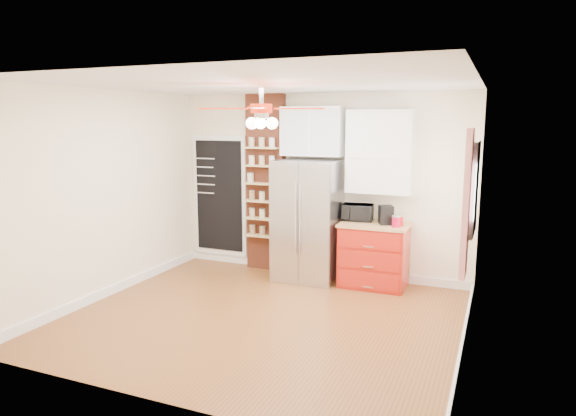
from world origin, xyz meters
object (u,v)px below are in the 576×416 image
at_px(ceiling_fan, 261,109).
at_px(toaster_oven, 358,212).
at_px(pantry_jar_oats, 251,178).
at_px(canister_left, 396,222).
at_px(red_cabinet, 374,255).
at_px(fridge, 308,221).
at_px(coffee_maker, 386,215).

distance_m(ceiling_fan, toaster_oven, 2.36).
bearing_deg(ceiling_fan, pantry_jar_oats, 120.38).
bearing_deg(canister_left, red_cabinet, 155.26).
bearing_deg(red_cabinet, toaster_oven, 158.86).
bearing_deg(pantry_jar_oats, toaster_oven, -0.09).
xyz_separation_m(fridge, canister_left, (1.29, -0.10, 0.09)).
xyz_separation_m(fridge, ceiling_fan, (0.05, -1.63, 1.55)).
bearing_deg(red_cabinet, ceiling_fan, -118.71).
xyz_separation_m(red_cabinet, canister_left, (0.32, -0.15, 0.52)).
relative_size(fridge, toaster_oven, 4.12).
distance_m(fridge, ceiling_fan, 2.25).
bearing_deg(toaster_oven, fridge, -175.36).
xyz_separation_m(ceiling_fan, pantry_jar_oats, (-1.05, 1.79, -0.99)).
height_order(canister_left, pantry_jar_oats, pantry_jar_oats).
distance_m(fridge, red_cabinet, 1.06).
bearing_deg(coffee_maker, canister_left, -65.15).
distance_m(fridge, coffee_maker, 1.13).
xyz_separation_m(coffee_maker, canister_left, (0.17, -0.15, -0.06)).
height_order(ceiling_fan, canister_left, ceiling_fan).
bearing_deg(fridge, pantry_jar_oats, 170.96).
height_order(fridge, red_cabinet, fridge).
distance_m(coffee_maker, canister_left, 0.24).
distance_m(red_cabinet, toaster_oven, 0.64).
height_order(ceiling_fan, coffee_maker, ceiling_fan).
bearing_deg(ceiling_fan, red_cabinet, 61.29).
bearing_deg(canister_left, coffee_maker, 138.21).
distance_m(fridge, pantry_jar_oats, 1.16).
xyz_separation_m(toaster_oven, pantry_jar_oats, (-1.69, 0.00, 0.42)).
distance_m(fridge, toaster_oven, 0.73).
bearing_deg(pantry_jar_oats, coffee_maker, -2.80).
relative_size(ceiling_fan, pantry_jar_oats, 10.54).
relative_size(coffee_maker, canister_left, 1.84).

